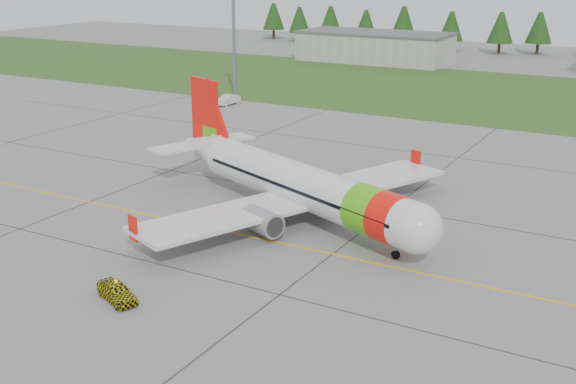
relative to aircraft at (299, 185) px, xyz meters
The scene contains 9 objects.
ground 14.72m from the aircraft, 105.61° to the right, with size 320.00×320.00×0.00m, color gray.
aircraft is the anchor object (origin of this frame).
follow_me_car 20.08m from the aircraft, 97.85° to the right, with size 1.52×1.29×3.78m, color #D3C70B.
service_van 51.94m from the aircraft, 130.96° to the left, with size 1.64×1.55×4.70m, color silver.
grass_strip 68.28m from the aircraft, 93.26° to the left, with size 320.00×50.00×0.03m, color #30561E.
taxi_guideline 7.64m from the aircraft, 123.37° to the right, with size 120.00×0.25×0.02m, color gold.
hangar_west 101.91m from the aircraft, 109.42° to the left, with size 32.00×14.00×6.00m, color #A8A8A3.
floodlight_mast 57.30m from the aircraft, 129.13° to the left, with size 0.50×0.50×20.00m, color slate.
treeline 124.19m from the aircraft, 91.79° to the left, with size 160.00×8.00×10.00m, color #1C3F14, non-canonical shape.
Camera 1 is at (32.02, -37.70, 21.34)m, focal length 45.00 mm.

